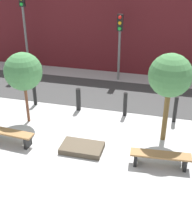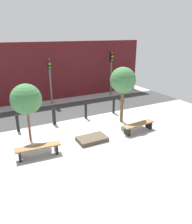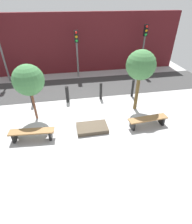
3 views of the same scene
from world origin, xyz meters
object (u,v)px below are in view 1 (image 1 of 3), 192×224
(tree_behind_right_bench, at_px, (170,76))
(planter_bed, at_px, (82,148))
(bollard_left, at_px, (78,99))
(bench_left, at_px, (8,134))
(bollard_far_left, at_px, (35,95))
(bench_right, at_px, (160,157))
(traffic_light_west, at_px, (24,18))
(bollard_right, at_px, (175,109))
(traffic_light_mid_west, at_px, (120,35))
(bollard_center, at_px, (125,104))
(tree_behind_left_bench, at_px, (23,72))

(tree_behind_right_bench, bearing_deg, planter_bed, -152.01)
(planter_bed, height_order, bollard_left, bollard_left)
(bench_left, height_order, bollard_far_left, bollard_far_left)
(bench_right, height_order, bollard_far_left, bollard_far_left)
(traffic_light_west, bearing_deg, planter_bed, -52.45)
(bench_left, distance_m, bollard_far_left, 2.99)
(bench_right, distance_m, bollard_right, 3.00)
(traffic_light_mid_west, bearing_deg, bollard_center, -75.12)
(bollard_right, bearing_deg, planter_bed, -136.67)
(bollard_center, relative_size, traffic_light_west, 0.24)
(tree_behind_right_bench, bearing_deg, tree_behind_left_bench, 180.00)
(tree_behind_left_bench, height_order, tree_behind_right_bench, tree_behind_right_bench)
(traffic_light_mid_west, bearing_deg, bollard_right, -51.45)
(bollard_far_left, bearing_deg, bench_right, -28.22)
(tree_behind_right_bench, height_order, bollard_left, tree_behind_right_bench)
(planter_bed, xyz_separation_m, bollard_left, (-0.98, 2.77, 0.39))
(tree_behind_left_bench, relative_size, traffic_light_mid_west, 0.85)
(tree_behind_right_bench, relative_size, traffic_light_mid_west, 0.96)
(tree_behind_right_bench, distance_m, bollard_right, 2.36)
(bench_left, distance_m, bench_right, 5.20)
(tree_behind_left_bench, bearing_deg, bench_left, -90.00)
(tree_behind_left_bench, relative_size, bollard_right, 2.62)
(bench_right, height_order, planter_bed, bench_right)
(bench_right, height_order, tree_behind_left_bench, tree_behind_left_bench)
(tree_behind_right_bench, bearing_deg, bench_left, -163.08)
(tree_behind_left_bench, bearing_deg, traffic_light_mid_west, 62.88)
(tree_behind_right_bench, distance_m, bollard_center, 2.86)
(traffic_light_mid_west, bearing_deg, bollard_far_left, -128.55)
(tree_behind_right_bench, height_order, bollard_center, tree_behind_right_bench)
(planter_bed, bearing_deg, bollard_center, 70.54)
(bollard_far_left, bearing_deg, planter_bed, -43.33)
(traffic_light_west, height_order, traffic_light_mid_west, traffic_light_west)
(tree_behind_right_bench, height_order, traffic_light_west, traffic_light_west)
(planter_bed, distance_m, tree_behind_left_bench, 3.54)
(planter_bed, xyz_separation_m, tree_behind_right_bench, (2.60, 1.38, 2.31))
(bench_right, xyz_separation_m, bollard_far_left, (-5.53, 2.97, 0.12))
(bench_left, xyz_separation_m, planter_bed, (2.60, 0.20, -0.25))
(bollard_left, height_order, traffic_light_west, traffic_light_west)
(bollard_far_left, distance_m, traffic_light_west, 4.85)
(traffic_light_west, bearing_deg, bollard_right, -25.02)
(bollard_right, bearing_deg, tree_behind_left_bench, -165.91)
(tree_behind_left_bench, xyz_separation_m, bollard_far_left, (-0.34, 1.39, -1.61))
(tree_behind_left_bench, relative_size, traffic_light_west, 0.66)
(bench_right, relative_size, traffic_light_mid_west, 0.58)
(tree_behind_right_bench, xyz_separation_m, bollard_far_left, (-5.53, 1.39, -1.95))
(bollard_center, bearing_deg, tree_behind_right_bench, -40.62)
(bollard_left, relative_size, traffic_light_west, 0.23)
(bollard_right, xyz_separation_m, traffic_light_west, (-7.90, 3.69, 2.33))
(bench_left, distance_m, tree_behind_right_bench, 5.81)
(bollard_center, relative_size, bollard_right, 0.95)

